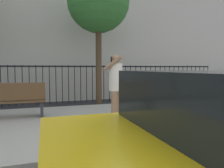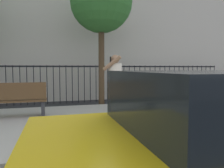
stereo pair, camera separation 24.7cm
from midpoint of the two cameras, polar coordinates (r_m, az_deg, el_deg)
name	(u,v)px [view 1 (the left image)]	position (r m, az deg, el deg)	size (l,w,h in m)	color
ground_plane	(174,153)	(4.00, 14.44, -17.54)	(60.00, 60.00, 0.00)	#28282B
sidewalk	(127,120)	(5.87, 2.77, -9.56)	(28.00, 4.40, 0.15)	#B2ADA3
iron_fence	(95,79)	(9.26, -5.28, 1.44)	(12.03, 0.04, 1.60)	black
pedestrian_on_phone	(116,82)	(5.40, -0.24, 0.42)	(0.65, 0.70, 1.66)	#936B4C
street_bench	(13,100)	(6.18, -26.00, -3.85)	(1.60, 0.45, 0.95)	brown
street_tree_near	(98,2)	(8.42, -4.58, 21.10)	(2.31, 2.31, 5.10)	#4C3823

